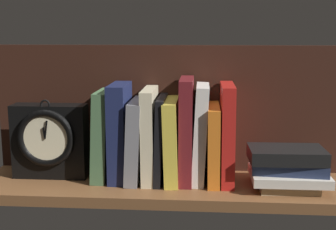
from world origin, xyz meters
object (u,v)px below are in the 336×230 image
book_black_skeptic (161,139)px  book_maroon_dawkins (186,130)px  book_cream_twain (150,135)px  book_gray_chess (136,140)px  book_navy_bierce (120,132)px  book_red_requiem (227,133)px  book_yellow_seinlanguage (172,140)px  book_white_catcher (200,133)px  book_orange_pandolfini (213,144)px  framed_clock (50,140)px  book_green_romantic (103,135)px  book_stack_side (288,168)px

book_black_skeptic → book_maroon_dawkins: (6.15, 0.00, 2.22)cm
book_cream_twain → book_maroon_dawkins: bearing=0.0°
book_maroon_dawkins → book_gray_chess: bearing=180.0°
book_navy_bierce → book_maroon_dawkins: bearing=0.0°
book_maroon_dawkins → book_red_requiem: size_ratio=1.06×
book_yellow_seinlanguage → book_white_catcher: (6.73, 0.00, 1.79)cm
book_gray_chess → book_orange_pandolfini: 18.55cm
framed_clock → book_orange_pandolfini: bearing=0.6°
book_green_romantic → framed_clock: (-13.25, -0.44, -1.45)cm
book_green_romantic → book_maroon_dawkins: size_ratio=0.87×
book_white_catcher → framed_clock: 36.71cm
book_cream_twain → book_yellow_seinlanguage: book_cream_twain is taller
book_black_skeptic → book_yellow_seinlanguage: 2.75cm
book_gray_chess → framed_clock: bearing=-178.8°
book_stack_side → book_orange_pandolfini: bearing=165.8°
book_yellow_seinlanguage → framed_clock: same height
book_orange_pandolfini → book_red_requiem: size_ratio=0.78×
book_cream_twain → book_maroon_dawkins: book_maroon_dawkins is taller
book_yellow_seinlanguage → book_stack_side: bearing=-9.1°
book_cream_twain → book_green_romantic: bearing=180.0°
book_gray_chess → book_white_catcher: size_ratio=0.84×
book_white_catcher → book_orange_pandolfini: bearing=0.0°
framed_clock → book_gray_chess: bearing=1.2°
book_green_romantic → book_white_catcher: book_white_catcher is taller
book_navy_bierce → book_red_requiem: book_red_requiem is taller
book_navy_bierce → book_orange_pandolfini: (22.48, 0.00, -2.47)cm
book_navy_bierce → book_red_requiem: (25.67, 0.00, 0.07)cm
book_red_requiem → book_white_catcher: bearing=180.0°
book_cream_twain → book_black_skeptic: (2.60, 0.00, -0.96)cm
book_navy_bierce → book_orange_pandolfini: bearing=0.0°
book_maroon_dawkins → book_red_requiem: bearing=0.0°
book_cream_twain → book_orange_pandolfini: size_ratio=1.21×
book_yellow_seinlanguage → book_cream_twain: bearing=180.0°
book_green_romantic → book_stack_side: book_green_romantic is taller
book_navy_bierce → framed_clock: size_ratio=1.18×
book_maroon_dawkins → book_orange_pandolfini: size_ratio=1.35×
book_cream_twain → book_orange_pandolfini: 15.34cm
book_gray_chess → book_stack_side: (35.46, -4.29, -4.87)cm
book_green_romantic → book_yellow_seinlanguage: book_green_romantic is taller
book_navy_bierce → book_stack_side: 40.20cm
book_yellow_seinlanguage → framed_clock: size_ratio=1.00×
book_orange_pandolfini → book_red_requiem: bearing=0.0°
book_cream_twain → book_black_skeptic: bearing=0.0°
book_white_catcher → book_red_requiem: book_red_requiem is taller
book_navy_bierce → book_yellow_seinlanguage: bearing=0.0°
book_gray_chess → book_orange_pandolfini: (18.55, 0.00, -0.54)cm
book_cream_twain → book_yellow_seinlanguage: 5.49cm
book_black_skeptic → book_red_requiem: 15.89cm
book_yellow_seinlanguage → book_orange_pandolfini: 9.90cm
book_black_skeptic → book_stack_side: book_black_skeptic is taller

